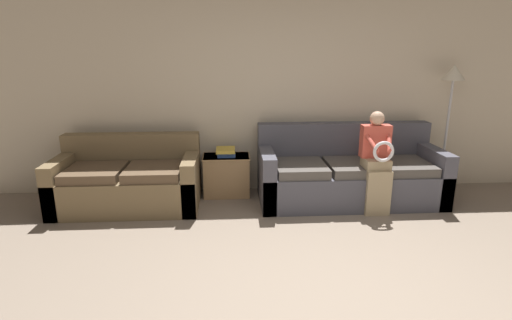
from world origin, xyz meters
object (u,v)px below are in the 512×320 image
at_px(couch_main, 348,175).
at_px(couch_side, 129,182).
at_px(side_shelf, 227,175).
at_px(floor_lamp, 452,89).
at_px(child_left_seated, 377,159).
at_px(book_stack, 226,152).

distance_m(couch_main, couch_side, 2.71).
bearing_deg(side_shelf, floor_lamp, -0.87).
height_order(couch_main, side_shelf, couch_main).
height_order(couch_side, side_shelf, couch_side).
height_order(couch_main, floor_lamp, floor_lamp).
relative_size(couch_side, side_shelf, 2.77).
bearing_deg(couch_side, child_left_seated, -6.88).
bearing_deg(side_shelf, couch_side, -165.28).
bearing_deg(child_left_seated, floor_lamp, 28.50).
bearing_deg(couch_main, book_stack, 170.08).
xyz_separation_m(book_stack, floor_lamp, (2.87, -0.04, 0.78)).
bearing_deg(floor_lamp, side_shelf, 179.13).
bearing_deg(couch_main, child_left_seated, -62.60).
distance_m(couch_side, book_stack, 1.24).
xyz_separation_m(couch_main, child_left_seated, (0.20, -0.39, 0.31)).
distance_m(couch_main, book_stack, 1.57).
distance_m(side_shelf, book_stack, 0.31).
bearing_deg(side_shelf, book_stack, -96.88).
relative_size(couch_main, couch_side, 1.33).
height_order(side_shelf, book_stack, book_stack).
relative_size(couch_main, child_left_seated, 1.91).
bearing_deg(couch_side, floor_lamp, 3.76).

